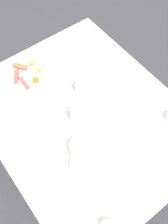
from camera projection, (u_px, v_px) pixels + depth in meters
name	position (u px, v px, depth m)	size (l,w,h in m)	color
ground_plane	(84.00, 159.00, 2.05)	(8.00, 8.00, 0.00)	#333338
table	(84.00, 119.00, 1.49)	(0.99, 1.22, 0.70)	white
breakfast_plate	(28.00, 74.00, 1.57)	(0.27, 0.27, 0.04)	white
teapot_near	(86.00, 86.00, 1.48)	(0.13, 0.20, 0.12)	white
teapot_far	(82.00, 149.00, 1.28)	(0.20, 0.13, 0.12)	white
water_glass_tall	(77.00, 114.00, 1.36)	(0.07, 0.07, 0.14)	white
napkin_folded	(128.00, 97.00, 1.49)	(0.16, 0.16, 0.01)	white
fork_by_plate	(143.00, 140.00, 1.36)	(0.11, 0.16, 0.00)	silver
knife_by_plate	(88.00, 53.00, 1.67)	(0.21, 0.08, 0.00)	silver
spoon_for_tea	(54.00, 115.00, 1.44)	(0.08, 0.15, 0.00)	silver
fork_spare	(0.00, 109.00, 1.46)	(0.07, 0.18, 0.00)	silver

